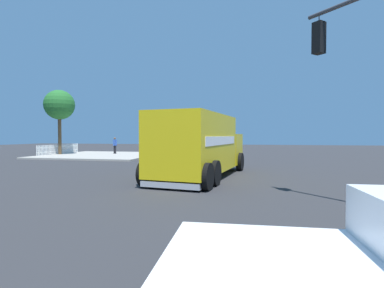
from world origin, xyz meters
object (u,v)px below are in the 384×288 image
object	(u,v)px
delivery_truck	(201,145)
pedestrian_near_corner	(115,144)
shade_tree_near	(59,105)
sedan_navy	(189,150)

from	to	relation	value
delivery_truck	pedestrian_near_corner	distance (m)	17.66
pedestrian_near_corner	delivery_truck	bearing A→B (deg)	39.66
delivery_truck	shade_tree_near	size ratio (longest dim) A/B	1.28
sedan_navy	shade_tree_near	size ratio (longest dim) A/B	0.69
delivery_truck	pedestrian_near_corner	world-z (taller)	delivery_truck
delivery_truck	sedan_navy	world-z (taller)	delivery_truck
pedestrian_near_corner	shade_tree_near	distance (m)	6.50
delivery_truck	shade_tree_near	xyz separation A→B (m)	(-11.71, -16.16, 3.42)
shade_tree_near	pedestrian_near_corner	bearing A→B (deg)	111.10
pedestrian_near_corner	shade_tree_near	xyz separation A→B (m)	(1.89, -4.89, 3.85)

